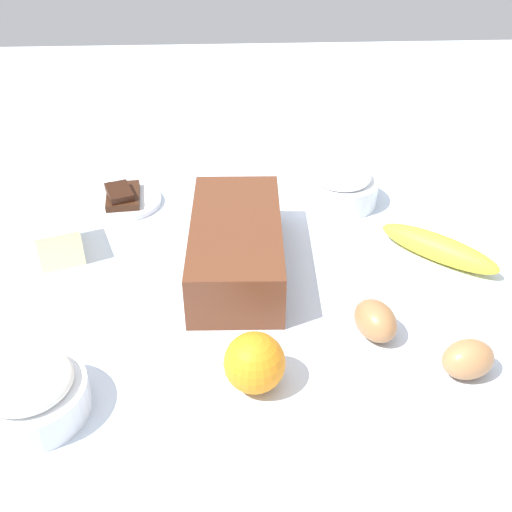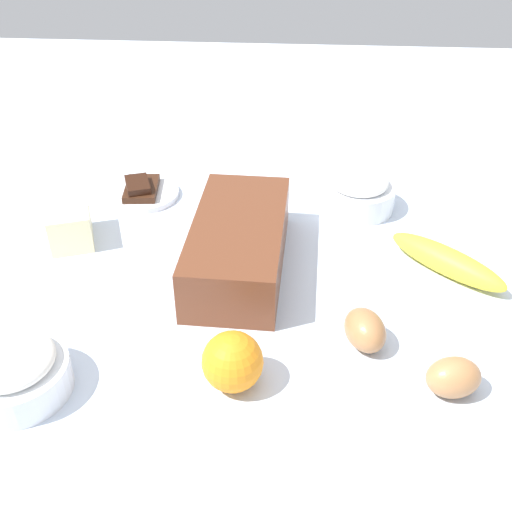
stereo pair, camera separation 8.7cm
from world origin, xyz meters
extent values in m
cube|color=silver|center=(0.00, 0.00, -0.01)|extent=(2.40, 2.40, 0.02)
cube|color=brown|center=(-0.03, -0.03, 0.04)|extent=(0.28, 0.14, 0.08)
cube|color=black|center=(-0.03, -0.03, 0.04)|extent=(0.27, 0.13, 0.07)
cylinder|color=white|center=(0.24, -0.26, 0.02)|extent=(0.13, 0.13, 0.04)
torus|color=white|center=(0.24, -0.26, 0.04)|extent=(0.13, 0.13, 0.01)
ellipsoid|color=white|center=(0.24, -0.26, 0.05)|extent=(0.10, 0.10, 0.04)
cylinder|color=white|center=(-0.21, 0.16, 0.02)|extent=(0.12, 0.12, 0.04)
torus|color=white|center=(-0.21, 0.16, 0.04)|extent=(0.12, 0.12, 0.01)
ellipsoid|color=white|center=(-0.21, 0.16, 0.05)|extent=(0.10, 0.10, 0.03)
ellipsoid|color=yellow|center=(-0.04, 0.28, 0.02)|extent=(0.16, 0.17, 0.04)
sphere|color=orange|center=(0.21, -0.01, 0.04)|extent=(0.07, 0.07, 0.07)
cube|color=#F4EDB2|center=(-0.08, -0.30, 0.03)|extent=(0.11, 0.09, 0.06)
ellipsoid|color=#A66F43|center=(0.13, 0.15, 0.02)|extent=(0.08, 0.07, 0.05)
ellipsoid|color=#AF7647|center=(0.20, 0.24, 0.02)|extent=(0.06, 0.07, 0.05)
cylinder|color=white|center=(-0.23, -0.22, 0.01)|extent=(0.13, 0.13, 0.01)
cube|color=#381E11|center=(-0.23, -0.22, 0.02)|extent=(0.10, 0.06, 0.01)
cube|color=black|center=(-0.22, -0.22, 0.03)|extent=(0.07, 0.06, 0.01)
camera|label=1|loc=(0.71, -0.04, 0.54)|focal=42.72mm
camera|label=2|loc=(0.71, 0.05, 0.54)|focal=42.72mm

